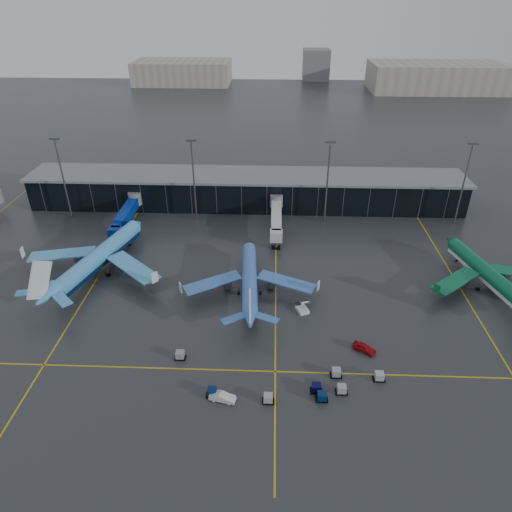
{
  "coord_description": "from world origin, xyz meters",
  "views": [
    {
      "loc": [
        8.87,
        -78.65,
        63.52
      ],
      "look_at": [
        5.0,
        18.0,
        6.0
      ],
      "focal_mm": 32.0,
      "sensor_mm": 36.0,
      "label": 1
    }
  ],
  "objects_px": {
    "service_van_red": "(364,348)",
    "service_van_white": "(223,397)",
    "airliner_klm_near": "(249,270)",
    "baggage_carts": "(294,383)",
    "mobile_airstair": "(302,308)",
    "airliner_arkefly": "(98,247)",
    "airliner_aer_lingus": "(488,265)"
  },
  "relations": [
    {
      "from": "service_van_red",
      "to": "service_van_white",
      "type": "relative_size",
      "value": 1.01
    },
    {
      "from": "service_van_red",
      "to": "airliner_aer_lingus",
      "type": "bearing_deg",
      "value": -16.62
    },
    {
      "from": "baggage_carts",
      "to": "service_van_white",
      "type": "xyz_separation_m",
      "value": [
        -12.73,
        -3.73,
        0.02
      ]
    },
    {
      "from": "airliner_arkefly",
      "to": "airliner_aer_lingus",
      "type": "bearing_deg",
      "value": 13.86
    },
    {
      "from": "airliner_arkefly",
      "to": "service_van_white",
      "type": "height_order",
      "value": "airliner_arkefly"
    },
    {
      "from": "airliner_arkefly",
      "to": "airliner_klm_near",
      "type": "distance_m",
      "value": 39.21
    },
    {
      "from": "baggage_carts",
      "to": "service_van_white",
      "type": "height_order",
      "value": "baggage_carts"
    },
    {
      "from": "airliner_klm_near",
      "to": "baggage_carts",
      "type": "relative_size",
      "value": 0.93
    },
    {
      "from": "airliner_aer_lingus",
      "to": "mobile_airstair",
      "type": "bearing_deg",
      "value": -178.2
    },
    {
      "from": "airliner_klm_near",
      "to": "service_van_red",
      "type": "xyz_separation_m",
      "value": [
        24.2,
        -20.45,
        -4.95
      ]
    },
    {
      "from": "airliner_klm_near",
      "to": "service_van_red",
      "type": "relative_size",
      "value": 7.82
    },
    {
      "from": "airliner_klm_near",
      "to": "airliner_arkefly",
      "type": "bearing_deg",
      "value": 165.56
    },
    {
      "from": "baggage_carts",
      "to": "mobile_airstair",
      "type": "height_order",
      "value": "mobile_airstair"
    },
    {
      "from": "baggage_carts",
      "to": "mobile_airstair",
      "type": "relative_size",
      "value": 10.64
    },
    {
      "from": "airliner_klm_near",
      "to": "service_van_white",
      "type": "bearing_deg",
      "value": -98.48
    },
    {
      "from": "baggage_carts",
      "to": "service_van_red",
      "type": "relative_size",
      "value": 8.4
    },
    {
      "from": "airliner_aer_lingus",
      "to": "service_van_white",
      "type": "bearing_deg",
      "value": -160.69
    },
    {
      "from": "airliner_klm_near",
      "to": "mobile_airstair",
      "type": "relative_size",
      "value": 9.9
    },
    {
      "from": "airliner_arkefly",
      "to": "airliner_klm_near",
      "type": "bearing_deg",
      "value": 4.69
    },
    {
      "from": "airliner_aer_lingus",
      "to": "baggage_carts",
      "type": "distance_m",
      "value": 59.24
    },
    {
      "from": "mobile_airstair",
      "to": "airliner_arkefly",
      "type": "bearing_deg",
      "value": 141.15
    },
    {
      "from": "baggage_carts",
      "to": "service_van_white",
      "type": "distance_m",
      "value": 13.26
    },
    {
      "from": "airliner_arkefly",
      "to": "baggage_carts",
      "type": "relative_size",
      "value": 1.11
    },
    {
      "from": "mobile_airstair",
      "to": "service_van_red",
      "type": "bearing_deg",
      "value": -69.1
    },
    {
      "from": "service_van_red",
      "to": "service_van_white",
      "type": "bearing_deg",
      "value": 153.34
    },
    {
      "from": "mobile_airstair",
      "to": "service_van_white",
      "type": "height_order",
      "value": "mobile_airstair"
    },
    {
      "from": "mobile_airstair",
      "to": "baggage_carts",
      "type": "bearing_deg",
      "value": -118.74
    },
    {
      "from": "airliner_arkefly",
      "to": "mobile_airstair",
      "type": "bearing_deg",
      "value": -1.02
    },
    {
      "from": "airliner_klm_near",
      "to": "baggage_carts",
      "type": "bearing_deg",
      "value": -75.83
    },
    {
      "from": "airliner_klm_near",
      "to": "baggage_carts",
      "type": "distance_m",
      "value": 32.46
    },
    {
      "from": "airliner_aer_lingus",
      "to": "airliner_klm_near",
      "type": "bearing_deg",
      "value": 171.01
    },
    {
      "from": "airliner_klm_near",
      "to": "airliner_aer_lingus",
      "type": "bearing_deg",
      "value": 0.97
    }
  ]
}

